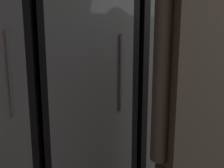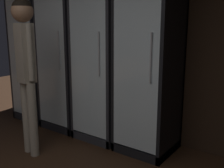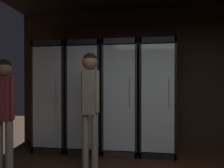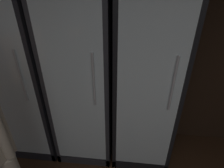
{
  "view_description": "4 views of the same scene",
  "coord_description": "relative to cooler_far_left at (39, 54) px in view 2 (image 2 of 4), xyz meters",
  "views": [
    {
      "loc": [
        -1.59,
        1.29,
        1.22
      ],
      "look_at": [
        -1.34,
        2.55,
        1.05
      ],
      "focal_mm": 27.09,
      "sensor_mm": 36.0,
      "label": 1
    },
    {
      "loc": [
        1.24,
        0.04,
        1.44
      ],
      "look_at": [
        -0.44,
        2.32,
        0.83
      ],
      "focal_mm": 42.19,
      "sensor_mm": 36.0,
      "label": 2
    },
    {
      "loc": [
        -0.54,
        -0.92,
        1.32
      ],
      "look_at": [
        -0.96,
        2.37,
        1.29
      ],
      "focal_mm": 30.57,
      "sensor_mm": 36.0,
      "label": 3
    },
    {
      "loc": [
        -0.36,
        1.09,
        1.83
      ],
      "look_at": [
        -0.51,
        2.45,
        1.08
      ],
      "focal_mm": 27.43,
      "sensor_mm": 36.0,
      "label": 4
    }
  ],
  "objects": [
    {
      "name": "wall_back",
      "position": [
        2.17,
        0.31,
        0.37
      ],
      "size": [
        6.0,
        0.06,
        2.8
      ],
      "primitive_type": "cube",
      "color": "black",
      "rests_on": "ground"
    },
    {
      "name": "cooler_far_left",
      "position": [
        0.0,
        0.0,
        0.0
      ],
      "size": [
        0.63,
        0.63,
        2.09
      ],
      "color": "black",
      "rests_on": "ground"
    },
    {
      "name": "cooler_center",
      "position": [
        1.32,
        -0.0,
        0.0
      ],
      "size": [
        0.63,
        0.63,
        2.09
      ],
      "color": "#2B2B30",
      "rests_on": "ground"
    },
    {
      "name": "shopper_near",
      "position": [
        0.96,
        -0.94,
        0.1
      ],
      "size": [
        0.28,
        0.23,
        1.74
      ],
      "color": "gray",
      "rests_on": "ground"
    },
    {
      "name": "cooler_right",
      "position": [
        1.99,
        0.0,
        -0.0
      ],
      "size": [
        0.63,
        0.63,
        2.09
      ],
      "color": "black",
      "rests_on": "ground"
    },
    {
      "name": "cooler_left",
      "position": [
        0.66,
        0.0,
        -0.0
      ],
      "size": [
        0.63,
        0.63,
        2.09
      ],
      "color": "black",
      "rests_on": "ground"
    }
  ]
}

